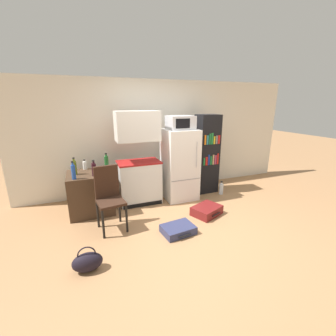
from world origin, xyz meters
name	(u,v)px	position (x,y,z in m)	size (l,w,h in m)	color
ground_plane	(195,229)	(0.00, 0.00, 0.00)	(24.00, 24.00, 0.00)	#A3754C
wall_back	(164,136)	(0.20, 2.00, 1.23)	(6.40, 0.10, 2.46)	silver
side_table	(91,193)	(-1.51, 1.25, 0.38)	(0.77, 0.70, 0.75)	#422D1E
kitchen_hutch	(139,163)	(-0.57, 1.35, 0.83)	(0.83, 0.52, 1.83)	silver
refrigerator	(180,164)	(0.29, 1.28, 0.73)	(0.66, 0.67, 1.46)	white
microwave	(180,123)	(0.29, 1.28, 1.60)	(0.50, 0.45, 0.27)	#B7B7BC
bookshelf	(207,154)	(1.00, 1.41, 0.87)	(0.47, 0.40, 1.74)	black
bottle_olive_oil	(75,167)	(-1.74, 1.25, 0.88)	(0.07, 0.07, 0.31)	#566619
bottle_green_tall	(106,162)	(-1.17, 1.45, 0.88)	(0.08, 0.08, 0.30)	#1E6028
bottle_blue_soda	(73,172)	(-1.75, 0.99, 0.88)	(0.07, 0.07, 0.31)	#1E47A3
bottle_milk_white	(85,165)	(-1.57, 1.54, 0.83)	(0.08, 0.08, 0.19)	white
bottle_clear_short	(102,172)	(-1.31, 0.95, 0.83)	(0.06, 0.06, 0.18)	silver
bottle_wine_dark	(94,169)	(-1.43, 1.06, 0.87)	(0.08, 0.08, 0.28)	black
chair	(109,193)	(-1.26, 0.56, 0.60)	(0.45, 0.46, 1.03)	black
suitcase_large_flat	(178,229)	(-0.30, -0.01, 0.06)	(0.53, 0.43, 0.12)	navy
suitcase_small_flat	(207,210)	(0.43, 0.36, 0.08)	(0.62, 0.55, 0.16)	maroon
handbag	(87,262)	(-1.65, -0.38, 0.12)	(0.36, 0.20, 0.33)	black
water_bottle_front	(221,189)	(1.23, 1.09, 0.13)	(0.09, 0.09, 0.30)	silver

